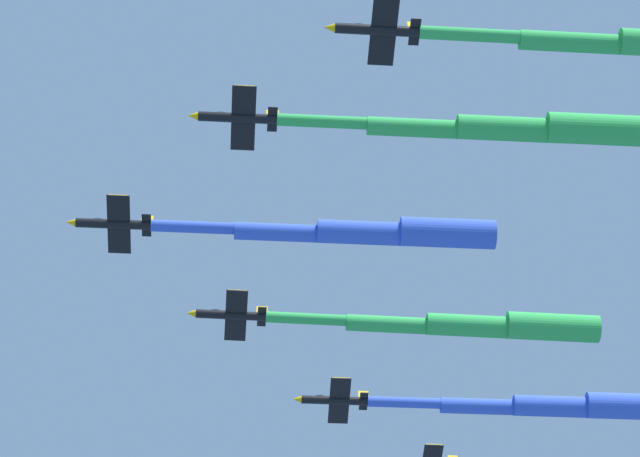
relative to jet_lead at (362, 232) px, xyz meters
name	(u,v)px	position (x,y,z in m)	size (l,w,h in m)	color
jet_lead	(362,232)	(0.00, 0.00, 0.00)	(30.02, 44.14, 4.09)	black
jet_port_inner	(507,128)	(21.17, 4.59, 2.34)	(30.56, 45.32, 4.10)	black
jet_starboard_inner	(471,325)	(-5.92, 21.44, -0.08)	(30.14, 45.85, 3.97)	black
jet_starboard_mid	(553,406)	(-11.87, 40.44, -0.96)	(30.13, 43.84, 3.98)	black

